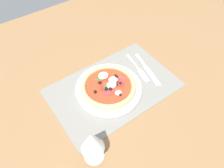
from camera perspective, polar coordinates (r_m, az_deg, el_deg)
ground_plane at (r=87.21cm, az=0.38°, el=-1.49°), size 190.00×140.00×2.40cm
placemat at (r=86.11cm, az=0.38°, el=-0.92°), size 49.79×31.97×0.40cm
plate at (r=84.74cm, az=-1.06°, el=-1.07°), size 26.11×26.11×1.47cm
pizza at (r=83.34cm, az=-1.05°, el=-0.25°), size 21.60×21.60×2.69cm
fork at (r=92.86cm, az=7.01°, el=3.96°), size 4.60×17.99×0.44cm
knife at (r=93.17cm, az=9.36°, el=3.81°), size 5.85×19.90×0.62cm
wine_glass at (r=63.16cm, az=-5.38°, el=-15.13°), size 7.20×7.20×14.90cm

